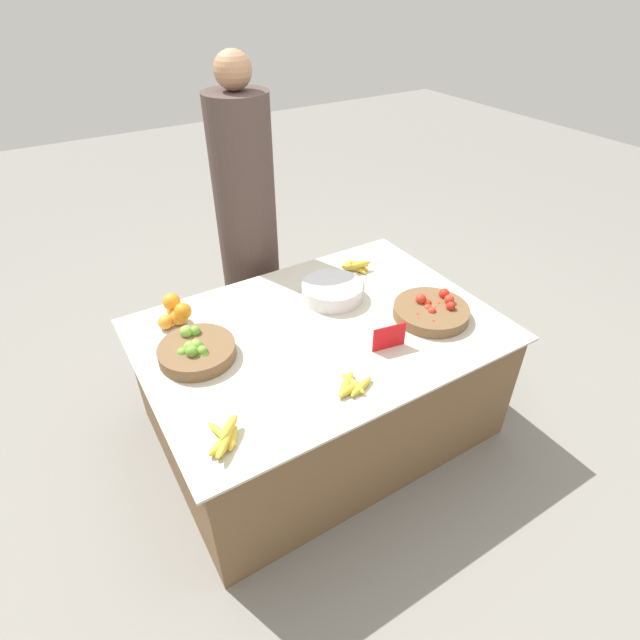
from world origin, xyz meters
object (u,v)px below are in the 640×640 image
object	(u,v)px
vendor_person	(248,228)
tomato_basket	(431,311)
lime_bowl	(197,351)
metal_bowl	(332,291)
price_sign	(389,337)

from	to	relation	value
vendor_person	tomato_basket	bearing A→B (deg)	-65.97
vendor_person	lime_bowl	bearing A→B (deg)	-128.43
tomato_basket	metal_bowl	xyz separation A→B (m)	(-0.31, 0.38, 0.01)
lime_bowl	tomato_basket	distance (m)	1.08
lime_bowl	metal_bowl	xyz separation A→B (m)	(0.73, 0.09, 0.00)
price_sign	vendor_person	distance (m)	1.12
tomato_basket	lime_bowl	bearing A→B (deg)	164.39
price_sign	vendor_person	bearing A→B (deg)	107.70
lime_bowl	vendor_person	distance (m)	0.95
lime_bowl	price_sign	xyz separation A→B (m)	(0.73, -0.37, 0.02)
tomato_basket	vendor_person	bearing A→B (deg)	114.03
lime_bowl	tomato_basket	xyz separation A→B (m)	(1.04, -0.29, -0.01)
price_sign	vendor_person	xyz separation A→B (m)	(-0.14, 1.11, 0.09)
price_sign	lime_bowl	bearing A→B (deg)	163.27
tomato_basket	price_sign	bearing A→B (deg)	-165.65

